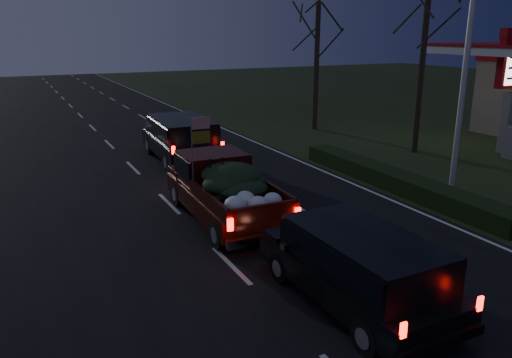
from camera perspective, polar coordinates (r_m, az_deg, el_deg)
name	(u,v)px	position (r m, az deg, el deg)	size (l,w,h in m)	color
ground	(231,266)	(12.23, -2.87, -9.88)	(120.00, 120.00, 0.00)	black
road_asphalt	(231,265)	(12.22, -2.87, -9.84)	(14.00, 120.00, 0.02)	black
hedge_row	(396,180)	(18.56, 15.70, -0.16)	(1.00, 10.00, 0.60)	black
light_pole	(470,30)	(18.37, 23.25, 15.40)	(0.50, 0.90, 9.16)	silver
bare_tree_mid	(427,9)	(24.00, 18.98, 17.87)	(3.60, 3.60, 8.50)	black
bare_tree_far	(317,35)	(28.81, 7.04, 16.00)	(3.60, 3.60, 7.00)	black
pickup_truck	(224,186)	(14.78, -3.69, -0.75)	(2.23, 5.42, 2.81)	#3B0D08
lead_suv	(181,135)	(21.79, -8.57, 5.01)	(2.47, 5.41, 1.53)	black
rear_suv	(360,262)	(10.33, 11.75, -9.26)	(2.17, 4.63, 1.33)	black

